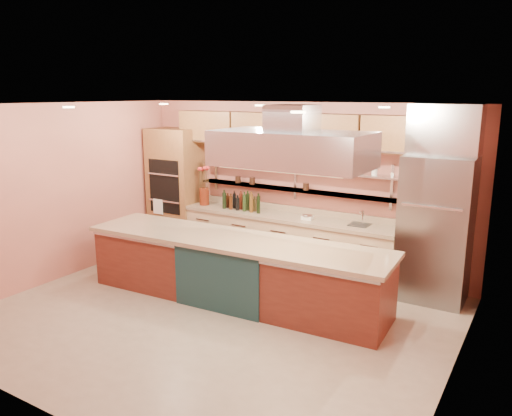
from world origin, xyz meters
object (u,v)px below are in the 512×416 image
Objects in this scene: flower_vase at (204,196)px; kitchen_scale at (308,216)px; green_canister at (255,160)px; refrigerator at (435,229)px; copper_kettle at (233,159)px; island at (234,269)px.

flower_vase reaches higher than kitchen_scale.
green_canister is (0.96, 0.22, 0.71)m from flower_vase.
refrigerator is at bearing -0.14° from flower_vase.
refrigerator reaches higher than copper_kettle.
flower_vase reaches higher than island.
copper_kettle is at bearing 23.52° from flower_vase.
copper_kettle is at bearing 160.03° from kitchen_scale.
island is 14.06× the size of flower_vase.
refrigerator reaches higher than green_canister.
island is at bearing -42.58° from flower_vase.
island is at bearing -147.97° from refrigerator.
green_canister is at bearing 156.91° from kitchen_scale.
refrigerator is at bearing -12.37° from kitchen_scale.
island is 2.49m from copper_kettle.
refrigerator is 6.63× the size of flower_vase.
refrigerator reaches higher than kitchen_scale.
island is at bearing -56.45° from copper_kettle.
flower_vase is at bearing 167.92° from kitchen_scale.
green_canister is at bearing 0.00° from copper_kettle.
copper_kettle is (-3.59, 0.23, 0.74)m from refrigerator.
refrigerator is 11.01× the size of copper_kettle.
copper_kettle reaches higher than kitchen_scale.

